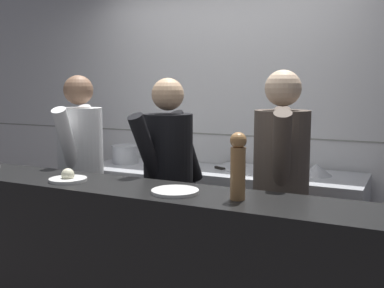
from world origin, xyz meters
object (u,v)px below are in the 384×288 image
Objects in this scene: chef_sous at (168,186)px; plated_dish_dessert at (175,191)px; chef_head_cook at (81,173)px; oven_range at (151,214)px; sauce_pot at (172,155)px; mixing_bowl_steel at (317,170)px; pepper_mill at (238,165)px; chef_line at (281,191)px; chefs_knife at (229,171)px; plated_dish_appetiser at (68,178)px; stock_pot at (125,154)px.

plated_dish_dessert is at bearing -45.96° from chef_sous.
oven_range is at bearing 61.65° from chef_head_cook.
sauce_pot is (0.25, -0.06, 0.56)m from oven_range.
mixing_bowl_steel is 1.47m from plated_dish_dessert.
oven_range is 4.70× the size of mixing_bowl_steel.
plated_dish_dessert reaches higher than oven_range.
chef_sous is at bearing -135.95° from mixing_bowl_steel.
oven_range is at bearing 126.14° from plated_dish_dessert.
pepper_mill is at bearing -49.81° from sauce_pot.
mixing_bowl_steel reaches higher than oven_range.
chef_head_cook is at bearing 151.68° from plated_dish_dessert.
pepper_mill is 0.20× the size of chef_head_cook.
chef_head_cook is 1.02× the size of chef_sous.
chef_line reaches higher than chef_sous.
oven_range is 3.41× the size of sauce_pot.
chef_head_cook is (-1.61, -0.77, -0.03)m from mixing_bowl_steel.
plated_dish_appetiser is (-0.51, -1.27, 0.13)m from chefs_knife.
sauce_pot is at bearing 130.19° from pepper_mill.
pepper_mill is at bearing -94.93° from mixing_bowl_steel.
plated_dish_appetiser is at bearing -78.71° from oven_range.
chef_sous reaches higher than plated_dish_dessert.
chef_line is at bearing 32.42° from plated_dish_appetiser.
sauce_pot is at bearing 176.70° from chefs_knife.
chef_line is at bearing 60.72° from plated_dish_dessert.
chef_sous is (0.61, -0.75, 0.47)m from oven_range.
pepper_mill reaches higher than plated_dish_dessert.
stock_pot is at bearing 173.86° from chefs_knife.
chef_head_cook is (-0.44, 0.64, -0.12)m from plated_dish_appetiser.
plated_dish_dessert is at bearing -80.96° from chefs_knife.
stock_pot reaches higher than mixing_bowl_steel.
plated_dish_dessert is 0.38m from pepper_mill.
plated_dish_appetiser is 0.66× the size of pepper_mill.
mixing_bowl_steel is at bearing 71.78° from plated_dish_dessert.
plated_dish_appetiser is 0.13× the size of chef_sous.
sauce_pot is 0.54m from chefs_knife.
pepper_mill is (1.07, -1.27, 0.20)m from sauce_pot.
plated_dish_dessert is at bearing -53.86° from oven_range.
chef_head_cook reaches higher than plated_dish_dessert.
sauce_pot is at bearing 119.62° from plated_dish_dessert.
chef_sous reaches higher than plated_dish_appetiser.
oven_range is 0.89m from chef_head_cook.
chef_head_cook is at bearing -122.30° from sauce_pot.
chef_head_cook reaches higher than stock_pot.
stock_pot is at bearing 83.71° from chef_head_cook.
plated_dish_appetiser is 0.13× the size of chef_line.
chef_line is at bearing -45.12° from chefs_knife.
chef_line is (1.65, -0.70, -0.03)m from stock_pot.
chefs_knife is at bearing -6.14° from stock_pot.
mixing_bowl_steel is 0.63× the size of chefs_knife.
sauce_pot is at bearing 135.87° from chef_line.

